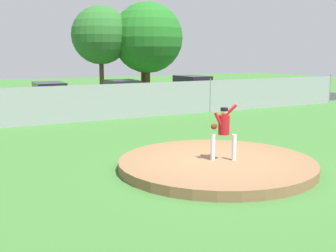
{
  "coord_description": "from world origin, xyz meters",
  "views": [
    {
      "loc": [
        -6.76,
        -9.89,
        3.33
      ],
      "look_at": [
        -0.54,
        2.0,
        0.99
      ],
      "focal_mm": 45.23,
      "sensor_mm": 36.0,
      "label": 1
    }
  ],
  "objects_px": {
    "baseball": "(212,149)",
    "parked_car_white": "(122,95)",
    "parked_car_navy": "(50,98)",
    "pitcher_youth": "(223,128)",
    "traffic_cone_orange": "(2,106)",
    "parked_car_red": "(192,90)"
  },
  "relations": [
    {
      "from": "parked_car_white",
      "to": "traffic_cone_orange",
      "type": "height_order",
      "value": "parked_car_white"
    },
    {
      "from": "pitcher_youth",
      "to": "parked_car_red",
      "type": "height_order",
      "value": "pitcher_youth"
    },
    {
      "from": "baseball",
      "to": "parked_car_navy",
      "type": "distance_m",
      "value": 13.49
    },
    {
      "from": "baseball",
      "to": "parked_car_white",
      "type": "relative_size",
      "value": 0.02
    },
    {
      "from": "pitcher_youth",
      "to": "traffic_cone_orange",
      "type": "distance_m",
      "value": 16.73
    },
    {
      "from": "parked_car_navy",
      "to": "traffic_cone_orange",
      "type": "bearing_deg",
      "value": 145.86
    },
    {
      "from": "parked_car_navy",
      "to": "parked_car_white",
      "type": "distance_m",
      "value": 4.3
    },
    {
      "from": "parked_car_red",
      "to": "parked_car_white",
      "type": "height_order",
      "value": "parked_car_red"
    },
    {
      "from": "baseball",
      "to": "parked_car_white",
      "type": "height_order",
      "value": "parked_car_white"
    },
    {
      "from": "parked_car_red",
      "to": "pitcher_youth",
      "type": "bearing_deg",
      "value": -117.79
    },
    {
      "from": "pitcher_youth",
      "to": "parked_car_red",
      "type": "distance_m",
      "value": 16.73
    },
    {
      "from": "parked_car_navy",
      "to": "pitcher_youth",
      "type": "bearing_deg",
      "value": -83.08
    },
    {
      "from": "pitcher_youth",
      "to": "traffic_cone_orange",
      "type": "height_order",
      "value": "pitcher_youth"
    },
    {
      "from": "parked_car_navy",
      "to": "parked_car_red",
      "type": "height_order",
      "value": "parked_car_red"
    },
    {
      "from": "parked_car_red",
      "to": "traffic_cone_orange",
      "type": "distance_m",
      "value": 12.07
    },
    {
      "from": "baseball",
      "to": "traffic_cone_orange",
      "type": "height_order",
      "value": "traffic_cone_orange"
    },
    {
      "from": "baseball",
      "to": "parked_car_white",
      "type": "distance_m",
      "value": 13.15
    },
    {
      "from": "pitcher_youth",
      "to": "traffic_cone_orange",
      "type": "xyz_separation_m",
      "value": [
        -4.17,
        16.18,
        -0.95
      ]
    },
    {
      "from": "parked_car_red",
      "to": "baseball",
      "type": "bearing_deg",
      "value": -118.46
    },
    {
      "from": "parked_car_navy",
      "to": "parked_car_red",
      "type": "relative_size",
      "value": 0.97
    },
    {
      "from": "baseball",
      "to": "traffic_cone_orange",
      "type": "xyz_separation_m",
      "value": [
        -4.63,
        14.93,
        -0.05
      ]
    },
    {
      "from": "parked_car_red",
      "to": "traffic_cone_orange",
      "type": "xyz_separation_m",
      "value": [
        -11.97,
        1.38,
        -0.59
      ]
    }
  ]
}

